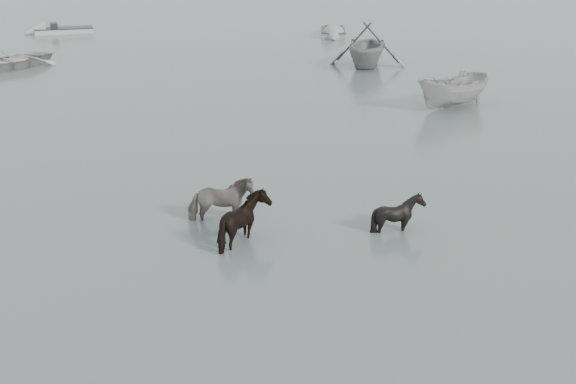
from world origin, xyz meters
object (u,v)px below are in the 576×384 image
(pony_pinto, at_px, (221,194))
(pony_dark, at_px, (245,216))
(rowboat_lead, at_px, (11,58))
(pony_black, at_px, (399,207))

(pony_pinto, distance_m, pony_dark, 1.59)
(pony_dark, bearing_deg, rowboat_lead, 33.28)
(pony_dark, distance_m, rowboat_lead, 26.50)
(pony_black, bearing_deg, pony_dark, 131.48)
(pony_dark, bearing_deg, pony_black, -75.43)
(pony_dark, bearing_deg, pony_pinto, 28.15)
(pony_pinto, xyz_separation_m, rowboat_lead, (-17.65, 17.59, -0.21))
(pony_pinto, bearing_deg, rowboat_lead, 18.44)
(pony_dark, relative_size, pony_black, 1.15)
(pony_dark, relative_size, rowboat_lead, 0.30)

